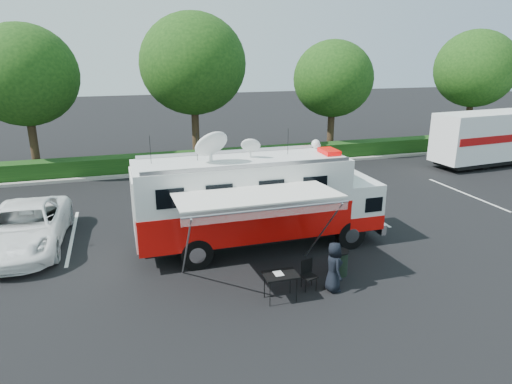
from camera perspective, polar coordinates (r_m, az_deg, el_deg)
The scene contains 11 objects.
ground_plane at distance 16.43m, azimuth 0.51°, elevation -6.84°, with size 120.00×120.00×0.00m, color black.
back_border at distance 27.82m, azimuth -5.38°, elevation 13.73°, with size 60.00×6.14×8.87m.
stall_lines at distance 18.98m, azimuth -3.66°, elevation -3.44°, with size 24.12×5.50×0.01m.
command_truck at distance 15.76m, azimuth 0.27°, elevation -0.99°, with size 8.61×2.37×4.14m.
awning at distance 13.03m, azimuth 0.25°, elevation -0.86°, with size 4.70×2.44×2.84m.
white_suv at distance 18.27m, azimuth -26.57°, elevation -6.21°, with size 2.57×5.58×1.55m, color white.
person at distance 13.85m, azimuth 9.52°, elevation -11.98°, with size 0.73×0.48×1.50m, color black.
folding_table at distance 12.85m, azimuth 3.09°, elevation -10.38°, with size 0.96×0.68×0.81m.
folding_chair at distance 13.65m, azimuth 6.49°, elevation -9.90°, with size 0.51×0.54×0.86m.
trash_bin at distance 14.58m, azimuth 10.42°, elevation -8.67°, with size 0.54×0.54×0.81m.
semi_trailer at distance 32.04m, azimuth 29.04°, elevation 6.15°, with size 10.60×3.16×3.22m.
Camera 1 is at (-4.52, -14.28, 6.74)m, focal length 32.00 mm.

